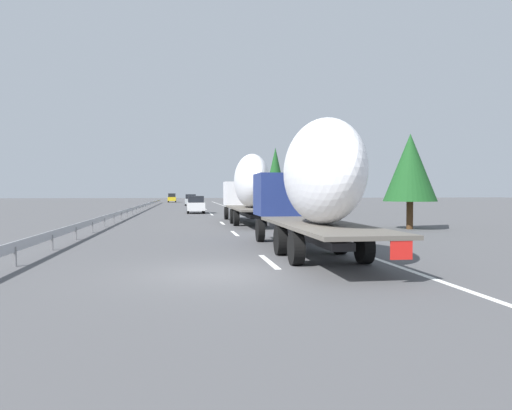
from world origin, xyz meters
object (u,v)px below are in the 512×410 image
car_yellow_coupe (172,198)px  car_white_van (196,204)px  car_silver_hatch (191,200)px  road_sign (246,193)px  truck_trailing (312,183)px  truck_lead (249,186)px

car_yellow_coupe → car_white_van: 55.57m
car_silver_hatch → road_sign: bearing=-162.2°
car_yellow_coupe → car_white_van: size_ratio=0.96×
truck_trailing → car_silver_hatch: (62.97, 3.52, -1.63)m
truck_lead → car_white_van: (17.56, 3.33, -1.76)m
truck_trailing → road_sign: 42.43m
truck_trailing → road_sign: truck_trailing is taller
truck_trailing → car_white_van: bearing=5.5°
truck_trailing → car_white_van: truck_trailing is taller
car_yellow_coupe → truck_lead: bearing=-174.3°
car_white_van → car_silver_hatch: bearing=0.4°
truck_trailing → truck_lead: bearing=0.0°
road_sign → car_silver_hatch: bearing=17.8°
car_silver_hatch → road_sign: road_sign is taller
car_silver_hatch → truck_lead: bearing=-175.6°
car_silver_hatch → car_white_van: bearing=-179.6°
truck_lead → car_silver_hatch: (46.02, 3.52, -1.75)m
truck_lead → road_sign: (25.36, -3.10, -0.55)m
car_yellow_coupe → road_sign: bearing=-167.7°
car_yellow_coupe → car_silver_hatch: (-26.97, -3.72, -0.02)m
truck_lead → car_yellow_coupe: 73.37m
truck_trailing → car_silver_hatch: bearing=3.2°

